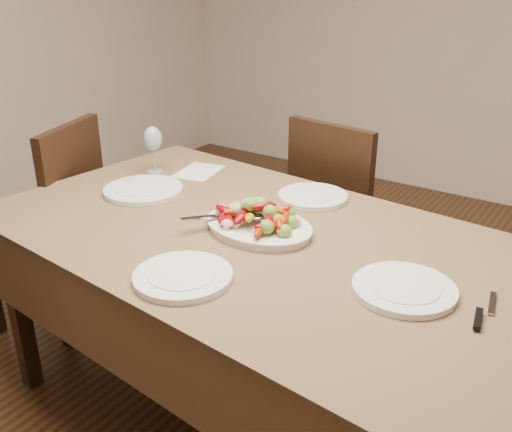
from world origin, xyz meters
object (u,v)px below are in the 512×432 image
object	(u,v)px
chair_far	(350,217)
plate_far	(313,197)
plate_near	(183,277)
wine_glass	(153,149)
plate_left	(143,190)
dining_table	(256,333)
plate_right	(404,289)
chair_left	(43,226)
serving_platter	(259,228)

from	to	relation	value
chair_far	plate_far	distance (m)	0.61
plate_near	wine_glass	world-z (taller)	wine_glass
plate_left	plate_near	size ratio (longest dim) A/B	1.09
dining_table	wine_glass	bearing A→B (deg)	159.72
dining_table	plate_far	bearing A→B (deg)	89.60
chair_far	wine_glass	distance (m)	0.96
plate_left	plate_right	size ratio (longest dim) A/B	1.09
dining_table	chair_left	world-z (taller)	chair_left
chair_left	chair_far	bearing A→B (deg)	110.06
plate_left	plate_right	world-z (taller)	same
chair_far	chair_left	xyz separation A→B (m)	(-1.09, -0.88, 0.00)
serving_platter	plate_left	xyz separation A→B (m)	(-0.55, 0.04, -0.00)
plate_right	plate_left	bearing A→B (deg)	172.99
chair_left	plate_right	distance (m)	1.72
chair_left	wine_glass	world-z (taller)	wine_glass
chair_far	dining_table	bearing A→B (deg)	103.50
serving_platter	plate_near	distance (m)	0.37
plate_far	dining_table	bearing A→B (deg)	-90.40
plate_far	wine_glass	world-z (taller)	wine_glass
dining_table	chair_left	distance (m)	1.17
serving_platter	plate_near	size ratio (longest dim) A/B	1.32
plate_right	wine_glass	world-z (taller)	wine_glass
serving_platter	wine_glass	bearing A→B (deg)	161.12
chair_far	wine_glass	size ratio (longest dim) A/B	4.64
chair_far	serving_platter	world-z (taller)	chair_far
chair_far	plate_right	size ratio (longest dim) A/B	3.51
chair_far	plate_right	bearing A→B (deg)	130.28
chair_left	plate_near	distance (m)	1.26
dining_table	chair_left	bearing A→B (deg)	179.29
serving_platter	plate_near	world-z (taller)	serving_platter
dining_table	serving_platter	xyz separation A→B (m)	(-0.00, 0.02, 0.39)
chair_left	plate_far	distance (m)	1.26
plate_near	wine_glass	xyz separation A→B (m)	(-0.68, 0.60, 0.09)
chair_left	plate_near	world-z (taller)	chair_left
plate_left	chair_left	bearing A→B (deg)	-175.82
chair_left	plate_near	size ratio (longest dim) A/B	3.49
plate_right	plate_near	world-z (taller)	same
chair_left	plate_left	size ratio (longest dim) A/B	3.20
dining_table	chair_far	bearing A→B (deg)	95.23
chair_far	plate_far	world-z (taller)	chair_far
serving_platter	plate_right	distance (m)	0.53
plate_left	wine_glass	size ratio (longest dim) A/B	1.45
plate_near	plate_left	bearing A→B (deg)	143.60
wine_glass	chair_left	bearing A→B (deg)	-154.12
plate_near	plate_right	bearing A→B (deg)	28.20
plate_right	wine_glass	xyz separation A→B (m)	(-1.20, 0.32, 0.09)
plate_far	plate_near	xyz separation A→B (m)	(-0.00, -0.71, 0.00)
serving_platter	plate_far	bearing A→B (deg)	88.94
serving_platter	wine_glass	xyz separation A→B (m)	(-0.68, 0.23, 0.09)
serving_platter	plate_right	bearing A→B (deg)	-10.07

